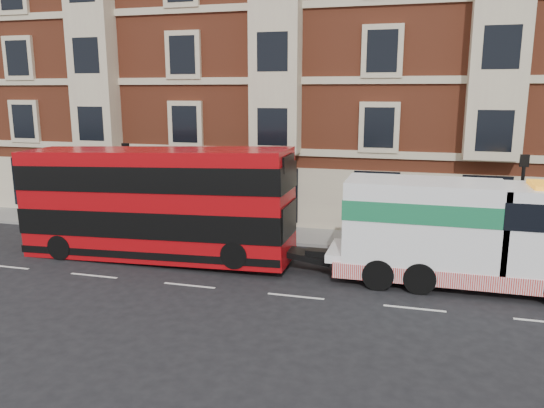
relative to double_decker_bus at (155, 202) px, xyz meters
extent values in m
plane|color=black|center=(2.64, -2.61, -2.47)|extent=(120.00, 120.00, 0.00)
cube|color=slate|center=(2.64, 4.89, -2.39)|extent=(90.00, 3.00, 0.15)
cube|color=brown|center=(3.14, 12.39, 6.53)|extent=(45.00, 12.00, 18.00)
cylinder|color=black|center=(-3.36, 3.59, -0.32)|extent=(0.14, 0.14, 4.00)
cube|color=black|center=(-3.36, 3.59, 1.78)|extent=(0.35, 0.15, 0.50)
cylinder|color=black|center=(14.64, 3.59, -0.32)|extent=(0.14, 0.14, 4.00)
cube|color=black|center=(14.64, 3.59, 1.78)|extent=(0.35, 0.15, 0.50)
cube|color=#A5090E|center=(0.00, 0.00, -0.06)|extent=(11.48, 2.56, 4.51)
cube|color=black|center=(0.00, 0.00, -0.73)|extent=(11.52, 2.62, 1.08)
cube|color=black|center=(0.00, 0.00, 1.12)|extent=(11.52, 2.62, 1.02)
cylinder|color=black|center=(-3.89, -1.16, -1.94)|extent=(1.07, 0.33, 1.07)
cylinder|color=black|center=(-3.89, 1.16, -1.94)|extent=(1.07, 0.33, 1.07)
cylinder|color=black|center=(3.89, -1.16, -1.63)|extent=(1.07, 0.33, 1.07)
cylinder|color=black|center=(3.89, 1.16, -1.63)|extent=(1.07, 0.33, 1.07)
cube|color=white|center=(12.00, 0.00, -1.50)|extent=(9.22, 2.36, 0.31)
cube|color=white|center=(10.77, 0.00, -0.11)|extent=(5.53, 2.56, 2.97)
cube|color=#197245|center=(10.77, 0.00, 0.40)|extent=(5.58, 2.60, 0.72)
cube|color=red|center=(11.80, 0.00, -1.86)|extent=(8.20, 2.62, 0.56)
cylinder|color=black|center=(10.77, -1.16, -1.91)|extent=(1.13, 0.41, 1.13)
cylinder|color=black|center=(10.77, 1.16, -1.91)|extent=(1.13, 0.41, 1.13)
cylinder|color=black|center=(9.34, -1.16, -1.91)|extent=(1.13, 0.41, 1.13)
cylinder|color=black|center=(9.34, 1.16, -1.91)|extent=(1.13, 0.41, 1.13)
imported|color=#1F1933|center=(-6.18, 4.14, -1.38)|extent=(0.82, 0.74, 1.88)
camera|label=1|loc=(10.41, -19.56, 4.51)|focal=35.00mm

